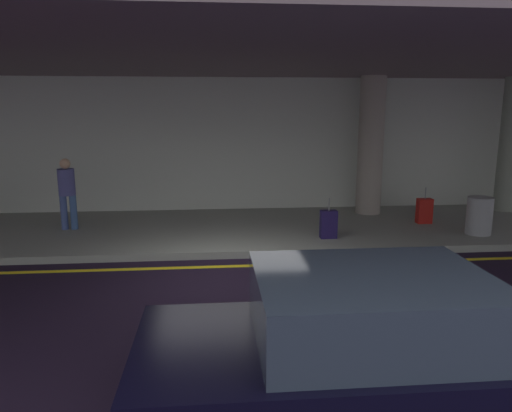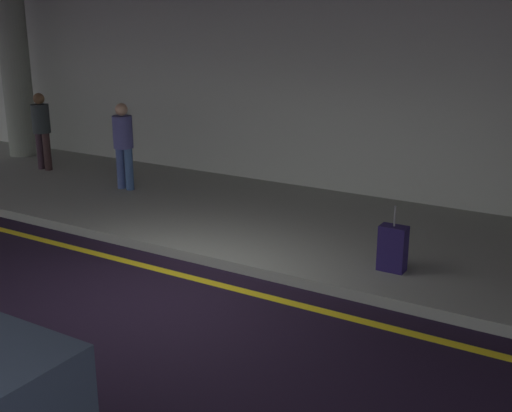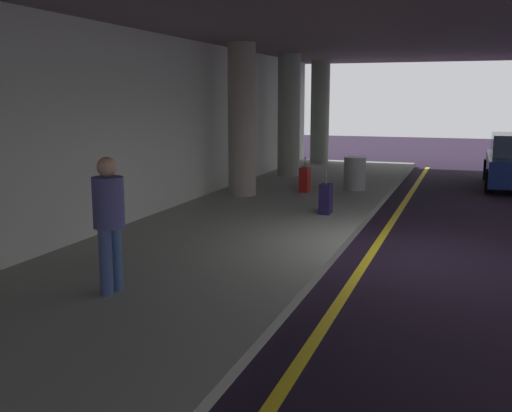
% 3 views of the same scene
% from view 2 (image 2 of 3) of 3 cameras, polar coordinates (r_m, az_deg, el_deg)
% --- Properties ---
extents(ground_plane, '(60.00, 60.00, 0.00)m').
position_cam_2_polar(ground_plane, '(8.35, -7.77, -7.68)').
color(ground_plane, black).
extents(sidewalk, '(26.00, 4.20, 0.15)m').
position_cam_2_polar(sidewalk, '(10.73, 2.63, -1.55)').
color(sidewalk, gray).
rests_on(sidewalk, ground).
extents(lane_stripe_yellow, '(26.00, 0.14, 0.01)m').
position_cam_2_polar(lane_stripe_yellow, '(8.74, -5.53, -6.44)').
color(lane_stripe_yellow, yellow).
rests_on(lane_stripe_yellow, ground).
extents(support_column_far_left, '(0.67, 0.67, 3.65)m').
position_cam_2_polar(support_column_far_left, '(16.50, -20.54, 10.53)').
color(support_column_far_left, gray).
rests_on(support_column_far_left, sidewalk).
extents(terminal_back_wall, '(26.00, 0.30, 3.80)m').
position_cam_2_polar(terminal_back_wall, '(12.32, 7.86, 9.37)').
color(terminal_back_wall, '#B6BBB0').
rests_on(terminal_back_wall, ground).
extents(traveler_with_luggage, '(0.38, 0.38, 1.68)m').
position_cam_2_polar(traveler_with_luggage, '(14.78, -18.58, 6.76)').
color(traveler_with_luggage, '#30202A').
rests_on(traveler_with_luggage, sidewalk).
extents(person_waiting_for_ride, '(0.38, 0.38, 1.68)m').
position_cam_2_polar(person_waiting_for_ride, '(12.63, -11.75, 5.73)').
color(person_waiting_for_ride, '#3A4A82').
rests_on(person_waiting_for_ride, sidewalk).
extents(suitcase_upright_secondary, '(0.36, 0.22, 0.90)m').
position_cam_2_polar(suitcase_upright_secondary, '(8.66, 12.08, -3.70)').
color(suitcase_upright_secondary, '#1C1443').
rests_on(suitcase_upright_secondary, sidewalk).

